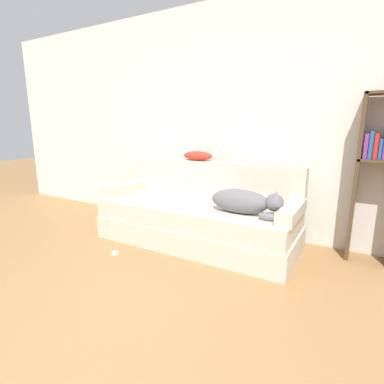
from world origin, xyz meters
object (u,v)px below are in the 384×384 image
object	(u,v)px
throw_pillow	(198,156)
bookshelf	(378,169)
dog	(244,202)
laptop	(191,204)
power_adapter	(115,253)
couch	(196,223)

from	to	relation	value
throw_pillow	bookshelf	bearing A→B (deg)	2.22
dog	laptop	bearing A→B (deg)	178.64
power_adapter	dog	bearing A→B (deg)	27.68
couch	dog	world-z (taller)	dog
dog	laptop	xyz separation A→B (m)	(-0.61, 0.01, -0.11)
couch	bookshelf	world-z (taller)	bookshelf
power_adapter	bookshelf	bearing A→B (deg)	27.27
couch	throw_pillow	bearing A→B (deg)	116.98
dog	throw_pillow	xyz separation A→B (m)	(-0.78, 0.48, 0.36)
couch	laptop	distance (m)	0.25
power_adapter	throw_pillow	bearing A→B (deg)	70.96
throw_pillow	bookshelf	size ratio (longest dim) A/B	0.24
dog	bookshelf	xyz separation A→B (m)	(1.09, 0.55, 0.33)
laptop	dog	bearing A→B (deg)	1.82
dog	throw_pillow	world-z (taller)	throw_pillow
throw_pillow	power_adapter	bearing A→B (deg)	-109.04
couch	throw_pillow	size ratio (longest dim) A/B	5.79
dog	bookshelf	size ratio (longest dim) A/B	0.45
couch	throw_pillow	world-z (taller)	throw_pillow
bookshelf	power_adapter	distance (m)	2.68
couch	throw_pillow	xyz separation A→B (m)	(-0.19, 0.38, 0.72)
bookshelf	dog	bearing A→B (deg)	-153.17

